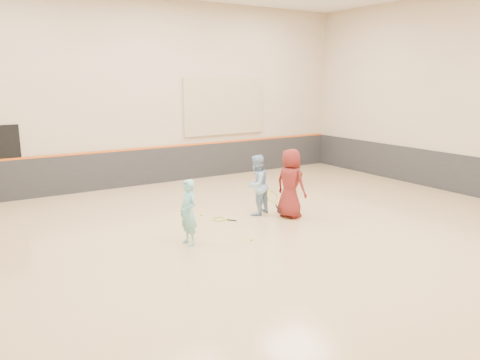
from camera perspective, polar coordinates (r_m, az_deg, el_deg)
room at (r=10.66m, az=1.26°, el=-2.14°), size 15.04×12.04×6.22m
wainscot_back at (r=15.91m, az=-10.66°, el=1.67°), size 14.90×0.04×1.20m
wainscot_right at (r=15.99m, az=24.22°, el=0.84°), size 0.04×11.90×1.20m
accent_stripe at (r=15.80m, az=-10.74°, el=3.87°), size 14.90×0.03×0.06m
acoustic_panel at (r=16.88m, az=-1.93°, el=8.97°), size 3.20×0.08×2.00m
doorway at (r=14.83m, az=-27.13°, el=1.73°), size 1.10×0.05×2.20m
girl at (r=9.93m, az=-6.32°, el=-3.94°), size 0.38×0.54×1.41m
instructor at (r=12.05m, az=2.04°, el=-0.61°), size 0.93×0.85×1.57m
young_man at (r=11.85m, az=6.18°, el=-0.41°), size 0.76×0.97×1.76m
held_racket at (r=11.91m, az=3.96°, el=-2.07°), size 0.43×0.43×0.66m
spare_racket at (r=11.79m, az=-2.56°, el=-4.73°), size 0.76×0.76×0.04m
ball_under_racket at (r=10.27m, az=1.37°, el=-7.24°), size 0.07×0.07×0.07m
ball_in_hand at (r=11.78m, az=7.77°, el=0.59°), size 0.07×0.07×0.07m
ball_beside_spare at (r=12.11m, az=-4.71°, el=-4.24°), size 0.07×0.07×0.07m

